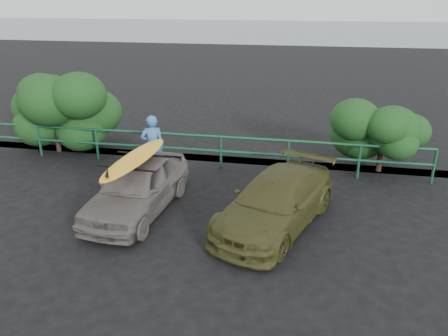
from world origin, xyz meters
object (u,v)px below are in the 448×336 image
at_px(sedan, 137,187).
at_px(surfboard, 135,158).
at_px(guardrail, 189,150).
at_px(man, 153,146).
at_px(olive_vehicle, 276,201).

distance_m(sedan, surfboard, 0.73).
xyz_separation_m(guardrail, sedan, (-0.42, -3.12, 0.12)).
bearing_deg(man, olive_vehicle, 124.87).
distance_m(guardrail, surfboard, 3.26).
bearing_deg(olive_vehicle, sedan, -160.62).
distance_m(guardrail, sedan, 3.15).
height_order(man, surfboard, man).
bearing_deg(man, sedan, 76.49).
distance_m(man, surfboard, 2.31).
relative_size(sedan, olive_vehicle, 0.92).
bearing_deg(olive_vehicle, surfboard, -160.62).
height_order(guardrail, sedan, sedan).
relative_size(olive_vehicle, surfboard, 1.34).
bearing_deg(man, surfboard, 76.49).
bearing_deg(sedan, olive_vehicle, 3.71).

